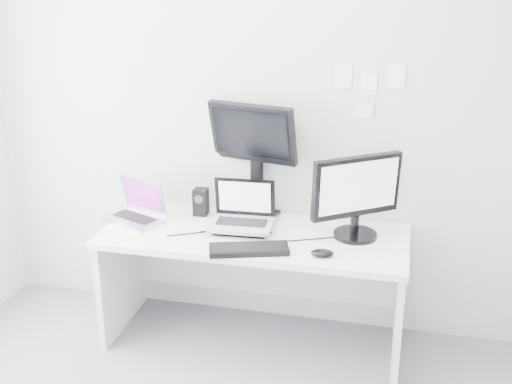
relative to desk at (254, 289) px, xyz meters
The scene contains 13 objects.
back_wall 1.05m from the desk, 90.00° to the left, with size 3.60×3.60×0.00m, color silver.
desk is the anchor object (origin of this frame).
macbook 0.91m from the desk, behind, with size 0.35×0.26×0.26m, color #B6B6BB.
speaker 0.64m from the desk, 151.01° to the left, with size 0.09×0.09×0.17m, color black.
dell_laptop 0.52m from the desk, 165.45° to the left, with size 0.36×0.28×0.30m, color #AEB0B5.
rear_monitor 0.80m from the desk, 102.19° to the left, with size 0.55×0.20×0.74m, color black.
samsung_monitor 0.86m from the desk, ahead, with size 0.55×0.25×0.51m, color black.
keyboard 0.45m from the desk, 82.37° to the right, with size 0.44×0.16×0.03m, color black.
mouse 0.62m from the desk, 26.48° to the right, with size 0.13×0.08×0.04m, color black.
wall_note_0 1.38m from the desk, 37.40° to the left, with size 0.10×0.00×0.14m, color white.
wall_note_1 1.40m from the desk, 29.83° to the left, with size 0.09×0.00×0.13m, color white.
wall_note_2 1.51m from the desk, 24.64° to the left, with size 0.10×0.00×0.14m, color white.
wall_note_3 1.25m from the desk, 30.67° to the left, with size 0.11×0.00×0.08m, color white.
Camera 1 is at (0.81, -2.15, 2.26)m, focal length 45.36 mm.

